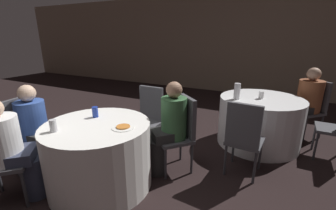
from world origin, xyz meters
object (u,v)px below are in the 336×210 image
person_blue_shirt (39,131)px  soda_can_blue (95,112)px  person_floral_shirt (306,102)px  bottle_far (237,91)px  chair_near_north (149,114)px  pizza_plate_near (123,127)px  chair_near_northeast (181,128)px  chair_far_south (244,134)px  table_near (99,155)px  chair_near_west (27,130)px  chair_far_northeast (313,104)px  table_far (259,121)px  person_green_jacket (168,129)px  soda_can_silver (53,126)px  person_white_shirt (12,151)px

person_blue_shirt → soda_can_blue: bearing=105.4°
person_floral_shirt → bottle_far: person_floral_shirt is taller
chair_near_north → soda_can_blue: bearing=78.4°
pizza_plate_near → chair_near_northeast: bearing=61.9°
chair_far_south → person_floral_shirt: 1.78m
pizza_plate_near → soda_can_blue: bearing=167.1°
person_floral_shirt → pizza_plate_near: person_floral_shirt is taller
table_near → person_floral_shirt: person_floral_shirt is taller
table_near → chair_far_south: size_ratio=1.21×
chair_near_west → chair_far_northeast: bearing=121.7°
table_far → person_floral_shirt: person_floral_shirt is taller
chair_near_west → chair_near_north: size_ratio=1.00×
chair_near_west → person_green_jacket: size_ratio=0.83×
chair_far_south → person_floral_shirt: person_floral_shirt is taller
person_blue_shirt → person_floral_shirt: bearing=122.9°
person_floral_shirt → soda_can_blue: person_floral_shirt is taller
bottle_far → person_green_jacket: bearing=-118.7°
chair_far_south → soda_can_blue: chair_far_south is taller
chair_far_south → pizza_plate_near: size_ratio=4.00×
chair_near_north → person_blue_shirt: size_ratio=0.85×
chair_near_northeast → soda_can_blue: chair_near_northeast is taller
chair_far_northeast → person_blue_shirt: (-3.03, -2.75, 0.01)m
table_near → chair_near_north: (0.04, 0.99, 0.18)m
chair_near_north → pizza_plate_near: size_ratio=4.00×
person_floral_shirt → person_blue_shirt: person_floral_shirt is taller
bottle_far → pizza_plate_near: bearing=-117.1°
table_far → chair_near_west: chair_near_west is taller
pizza_plate_near → chair_near_west: bearing=-170.6°
person_green_jacket → soda_can_silver: size_ratio=9.34×
soda_can_silver → bottle_far: 2.43m
chair_near_north → bottle_far: bottle_far is taller
chair_near_northeast → person_white_shirt: bearing=88.1°
chair_near_north → person_floral_shirt: size_ratio=0.81×
chair_near_north → chair_far_northeast: bearing=-140.8°
chair_near_northeast → soda_can_silver: 1.41m
chair_near_west → person_blue_shirt: 0.17m
chair_near_northeast → soda_can_blue: size_ratio=7.71×
chair_near_west → soda_can_silver: 0.80m
chair_far_south → person_green_jacket: person_green_jacket is taller
table_near → person_green_jacket: bearing=47.1°
chair_near_west → person_blue_shirt: size_ratio=0.85×
bottle_far → soda_can_blue: bearing=-130.9°
person_green_jacket → soda_can_silver: (-0.79, -0.93, 0.24)m
chair_near_north → person_green_jacket: size_ratio=0.83×
chair_near_northeast → person_white_shirt: size_ratio=0.87×
person_green_jacket → soda_can_silver: bearing=92.5°
pizza_plate_near → bottle_far: bottle_far is taller
chair_far_south → person_green_jacket: 0.89m
chair_near_west → person_white_shirt: (0.37, -0.40, 0.00)m
chair_far_northeast → soda_can_silver: 3.85m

